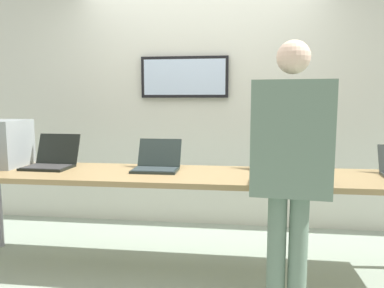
% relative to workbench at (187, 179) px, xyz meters
% --- Properties ---
extents(ground, '(8.00, 8.00, 0.04)m').
position_rel_workbench_xyz_m(ground, '(0.00, 0.00, -0.76)').
color(ground, '#96A596').
extents(back_wall, '(8.00, 0.11, 2.74)m').
position_rel_workbench_xyz_m(back_wall, '(-0.00, 1.13, 0.64)').
color(back_wall, silver).
rests_on(back_wall, ground).
extents(workbench, '(3.75, 0.70, 0.79)m').
position_rel_workbench_xyz_m(workbench, '(0.00, 0.00, 0.00)').
color(workbench, '#94784E').
rests_on(workbench, ground).
extents(equipment_box, '(0.40, 0.41, 0.39)m').
position_rel_workbench_xyz_m(equipment_box, '(-1.62, 0.11, 0.24)').
color(equipment_box, gray).
rests_on(equipment_box, workbench).
extents(laptop_station_0, '(0.39, 0.38, 0.27)m').
position_rel_workbench_xyz_m(laptop_station_0, '(-1.16, 0.11, 0.11)').
color(laptop_station_0, black).
rests_on(laptop_station_0, workbench).
extents(laptop_station_1, '(0.36, 0.35, 0.24)m').
position_rel_workbench_xyz_m(laptop_station_1, '(-0.26, 0.10, 0.10)').
color(laptop_station_1, '#1F2826').
rests_on(laptop_station_1, workbench).
extents(laptop_station_2, '(0.36, 0.42, 0.25)m').
position_rel_workbench_xyz_m(laptop_station_2, '(0.68, 0.12, 0.10)').
color(laptop_station_2, black).
rests_on(laptop_station_2, workbench).
extents(person, '(0.48, 0.62, 1.68)m').
position_rel_workbench_xyz_m(person, '(0.69, -0.62, 0.28)').
color(person, slate).
rests_on(person, ground).
extents(coffee_mug, '(0.07, 0.07, 0.09)m').
position_rel_workbench_xyz_m(coffee_mug, '(0.99, -0.25, 0.09)').
color(coffee_mug, '#3D4D96').
rests_on(coffee_mug, workbench).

